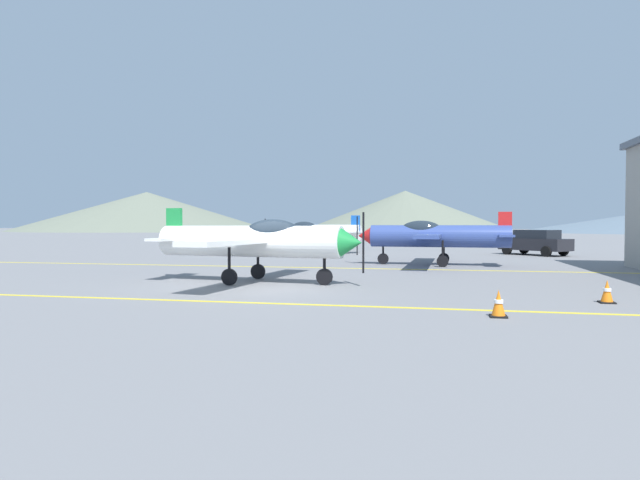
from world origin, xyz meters
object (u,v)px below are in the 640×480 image
object	(u,v)px
airplane_mid	(433,235)
car_sedan	(535,242)
airplane_near	(257,240)
airplane_far	(311,232)
traffic_cone_side	(607,292)
traffic_cone_front	(498,304)

from	to	relation	value
airplane_mid	car_sedan	size ratio (longest dim) A/B	1.98
airplane_near	airplane_mid	world-z (taller)	same
airplane_near	airplane_far	world-z (taller)	same
airplane_near	car_sedan	size ratio (longest dim) A/B	1.99
airplane_mid	airplane_near	bearing A→B (deg)	-123.01
airplane_mid	traffic_cone_side	xyz separation A→B (m)	(4.30, -11.76, -1.16)
traffic_cone_front	airplane_far	bearing A→B (deg)	111.65
traffic_cone_front	airplane_mid	bearing A→B (deg)	95.42
traffic_cone_side	car_sedan	bearing A→B (deg)	84.46
traffic_cone_side	airplane_near	bearing A→B (deg)	165.17
traffic_cone_front	traffic_cone_side	bearing A→B (deg)	42.62
airplane_far	traffic_cone_front	bearing A→B (deg)	-68.35
airplane_mid	traffic_cone_front	world-z (taller)	airplane_mid
airplane_far	traffic_cone_side	xyz separation A→B (m)	(12.62, -21.72, -1.16)
airplane_mid	car_sedan	xyz separation A→B (m)	(6.39, 9.81, -0.60)
airplane_mid	traffic_cone_front	size ratio (longest dim) A/B	14.53
airplane_mid	traffic_cone_side	bearing A→B (deg)	-69.91
airplane_far	traffic_cone_side	size ratio (longest dim) A/B	14.50
traffic_cone_front	airplane_near	bearing A→B (deg)	143.38
airplane_near	car_sedan	distance (m)	22.52
airplane_far	car_sedan	distance (m)	14.73
car_sedan	traffic_cone_side	world-z (taller)	car_sedan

